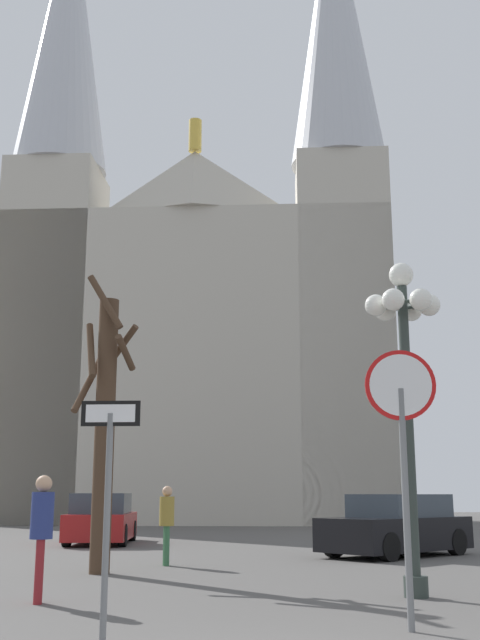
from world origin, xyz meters
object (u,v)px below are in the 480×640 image
stop_sign (402,428)px  parked_car_near_black (397,527)px  bare_tree (104,421)px  parked_car_far_red (102,520)px  cathedral (201,309)px  street_lamp (405,354)px  pedestrian_walking (42,525)px  one_way_arrow_sign (108,486)px  pedestrian_standing (167,517)px

stop_sign → parked_car_near_black: stop_sign is taller
stop_sign → parked_car_near_black: bearing=80.7°
bare_tree → parked_car_far_red: bare_tree is taller
stop_sign → cathedral: bearing=98.2°
street_lamp → pedestrian_walking: (-5.38, -0.76, -2.56)m
cathedral → bare_tree: size_ratio=6.50×
street_lamp → bare_tree: bare_tree is taller
cathedral → bare_tree: 28.51m
one_way_arrow_sign → bare_tree: 7.30m
cathedral → one_way_arrow_sign: size_ratio=15.34×
cathedral → parked_car_near_black: bearing=-73.9°
street_lamp → pedestrian_standing: 7.11m
stop_sign → pedestrian_walking: 5.34m
one_way_arrow_sign → pedestrian_standing: 8.78m
stop_sign → parked_car_far_red: 16.62m
parked_car_near_black → parked_car_far_red: parked_car_far_red is taller
stop_sign → pedestrian_standing: stop_sign is taller
stop_sign → one_way_arrow_sign: stop_sign is taller
bare_tree → parked_car_far_red: (-1.74, 9.01, -2.19)m
one_way_arrow_sign → cathedral: bearing=92.6°
cathedral → parked_car_far_red: size_ratio=8.75×
stop_sign → bare_tree: bearing=127.1°
bare_tree → parked_car_near_black: (6.45, 4.40, -2.19)m
one_way_arrow_sign → parked_car_far_red: size_ratio=0.57×
one_way_arrow_sign → parked_car_near_black: bearing=66.3°
street_lamp → bare_tree: bearing=148.2°
one_way_arrow_sign → bare_tree: size_ratio=0.42×
cathedral → pedestrian_walking: bearing=-89.9°
bare_tree → pedestrian_walking: bearing=-90.5°
street_lamp → parked_car_far_red: street_lamp is taller
stop_sign → parked_car_far_red: bearing=112.9°
stop_sign → pedestrian_standing: bearing=114.5°
cathedral → parked_car_near_black: (6.55, -22.73, -10.99)m
one_way_arrow_sign → street_lamp: size_ratio=0.48×
parked_car_near_black → pedestrian_walking: (-6.49, -8.48, 0.37)m
one_way_arrow_sign → parked_car_far_red: one_way_arrow_sign is taller
parked_car_near_black → parked_car_far_red: size_ratio=0.97×
street_lamp → pedestrian_walking: 6.01m
parked_car_far_red → parked_car_near_black: bearing=-29.4°
parked_car_far_red → pedestrian_walking: bearing=-82.6°
cathedral → stop_sign: 35.00m
parked_car_near_black → pedestrian_standing: (-5.37, -2.67, 0.30)m
cathedral → stop_sign: size_ratio=11.99×
parked_car_near_black → parked_car_far_red: bearing=150.6°
bare_tree → parked_car_far_red: 9.44m
pedestrian_walking → bare_tree: bearing=89.5°
bare_tree → parked_car_near_black: bare_tree is taller
cathedral → parked_car_far_red: 21.24m
cathedral → bare_tree: (0.10, -27.12, -8.80)m
one_way_arrow_sign → parked_car_near_black: (5.01, 11.43, -0.87)m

